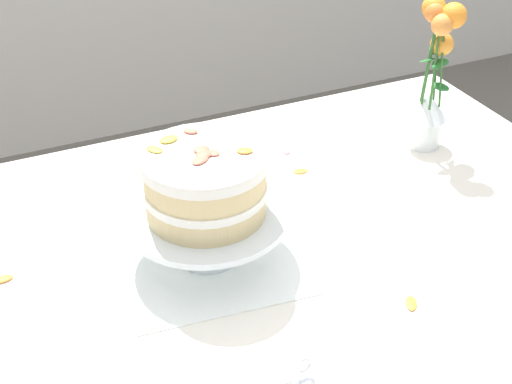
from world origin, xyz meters
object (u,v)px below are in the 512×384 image
(dining_table, at_px, (292,285))
(layer_cake, at_px, (205,183))
(teacup, at_px, (275,380))
(cake_stand, at_px, (207,220))
(flower_vase, at_px, (432,80))

(dining_table, bearing_deg, layer_cake, 166.32)
(teacup, bearing_deg, cake_stand, 85.91)
(cake_stand, relative_size, teacup, 2.24)
(layer_cake, distance_m, flower_vase, 0.62)
(dining_table, distance_m, teacup, 0.36)
(dining_table, xyz_separation_m, layer_cake, (-0.15, 0.04, 0.25))
(cake_stand, relative_size, flower_vase, 0.84)
(cake_stand, bearing_deg, teacup, -94.09)
(teacup, bearing_deg, dining_table, 58.60)
(dining_table, height_order, flower_vase, flower_vase)
(layer_cake, xyz_separation_m, teacup, (-0.02, -0.33, -0.14))
(cake_stand, distance_m, layer_cake, 0.08)
(dining_table, xyz_separation_m, teacup, (-0.18, -0.29, 0.11))
(dining_table, xyz_separation_m, cake_stand, (-0.15, 0.04, 0.18))
(dining_table, relative_size, cake_stand, 4.83)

